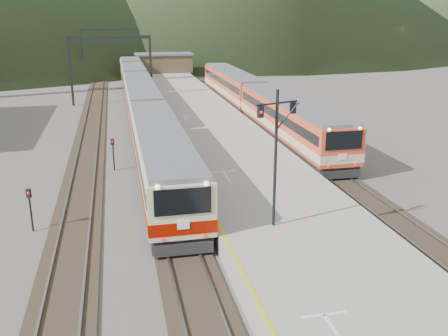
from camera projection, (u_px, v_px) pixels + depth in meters
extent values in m
cube|color=black|center=(146.00, 130.00, 46.73)|extent=(2.60, 200.00, 0.12)
cube|color=slate|center=(138.00, 129.00, 46.56)|extent=(0.10, 200.00, 0.14)
cube|color=slate|center=(153.00, 129.00, 46.85)|extent=(0.10, 200.00, 0.14)
cube|color=black|center=(91.00, 133.00, 45.72)|extent=(2.60, 200.00, 0.12)
cube|color=slate|center=(83.00, 132.00, 45.54)|extent=(0.10, 200.00, 0.14)
cube|color=slate|center=(99.00, 131.00, 45.83)|extent=(0.10, 200.00, 0.14)
cube|color=black|center=(263.00, 124.00, 49.07)|extent=(2.60, 200.00, 0.12)
cube|color=slate|center=(256.00, 124.00, 48.89)|extent=(0.10, 200.00, 0.14)
cube|color=slate|center=(270.00, 123.00, 49.18)|extent=(0.10, 200.00, 0.14)
cube|color=gray|center=(208.00, 127.00, 45.87)|extent=(8.00, 100.00, 1.00)
cube|color=black|center=(71.00, 71.00, 58.00)|extent=(0.25, 0.25, 8.00)
cube|color=black|center=(151.00, 70.00, 59.89)|extent=(0.25, 0.25, 8.00)
cube|color=black|center=(109.00, 37.00, 57.81)|extent=(9.30, 0.22, 0.35)
cube|color=black|center=(82.00, 54.00, 81.30)|extent=(0.25, 0.25, 8.00)
cube|color=black|center=(140.00, 53.00, 83.19)|extent=(0.25, 0.25, 8.00)
cube|color=black|center=(110.00, 30.00, 81.11)|extent=(9.30, 0.22, 0.35)
cube|color=#4D402B|center=(164.00, 64.00, 82.58)|extent=(9.00, 4.00, 2.80)
cube|color=slate|center=(164.00, 54.00, 82.12)|extent=(9.40, 4.40, 0.30)
cube|color=#CABE8F|center=(161.00, 154.00, 31.37)|extent=(3.06, 20.57, 3.73)
cube|color=#CABE8F|center=(141.00, 99.00, 51.01)|extent=(3.06, 20.57, 3.73)
cube|color=#CABE8F|center=(133.00, 75.00, 70.65)|extent=(3.06, 20.57, 3.73)
cube|color=#D74928|center=(290.00, 119.00, 41.53)|extent=(3.05, 20.50, 3.72)
cube|color=#D74928|center=(232.00, 85.00, 61.10)|extent=(3.05, 20.50, 3.72)
cylinder|color=black|center=(275.00, 160.00, 22.67)|extent=(0.14, 0.14, 6.44)
cube|color=black|center=(277.00, 103.00, 21.88)|extent=(2.10, 0.79, 0.07)
cube|color=black|center=(260.00, 112.00, 21.52)|extent=(0.30, 0.25, 0.50)
cube|color=black|center=(293.00, 108.00, 22.42)|extent=(0.30, 0.25, 0.50)
cylinder|color=black|center=(114.00, 157.00, 34.80)|extent=(0.10, 0.10, 2.00)
cube|color=black|center=(113.00, 142.00, 34.48)|extent=(0.25, 0.21, 0.45)
cylinder|color=black|center=(31.00, 213.00, 25.07)|extent=(0.10, 0.10, 2.00)
cube|color=black|center=(29.00, 193.00, 24.75)|extent=(0.26, 0.23, 0.45)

